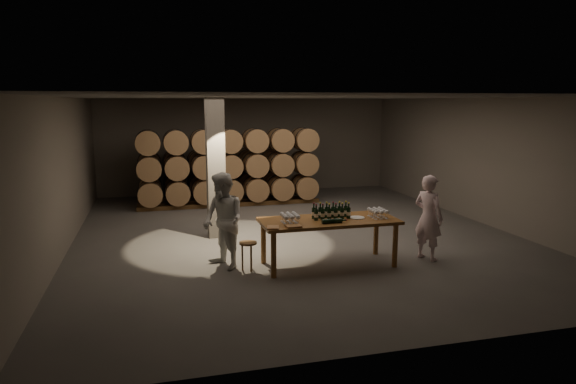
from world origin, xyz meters
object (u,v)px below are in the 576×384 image
object	(u,v)px
notebook_near	(293,226)
person_woman	(223,221)
stool	(248,247)
person_man	(428,217)
plate	(357,218)
tasting_table	(329,225)
bottle_cluster	(331,213)

from	to	relation	value
notebook_near	person_woman	distance (m)	1.37
notebook_near	person_woman	world-z (taller)	person_woman
stool	person_woman	distance (m)	0.67
notebook_near	person_man	world-z (taller)	person_man
person_man	person_woman	xyz separation A→B (m)	(-3.99, 0.48, 0.06)
person_woman	stool	bearing A→B (deg)	32.50
plate	tasting_table	bearing A→B (deg)	176.87
bottle_cluster	tasting_table	bearing A→B (deg)	-136.85
person_man	stool	bearing A→B (deg)	60.26
tasting_table	person_man	size ratio (longest dim) A/B	1.53
plate	stool	world-z (taller)	plate
bottle_cluster	notebook_near	size ratio (longest dim) A/B	2.67
notebook_near	person_man	distance (m)	2.85
stool	person_woman	size ratio (longest dim) A/B	0.30
bottle_cluster	notebook_near	xyz separation A→B (m)	(-0.88, -0.47, -0.10)
notebook_near	stool	size ratio (longest dim) A/B	0.50
tasting_table	person_woman	xyz separation A→B (m)	(-1.96, 0.34, 0.11)
notebook_near	person_woman	bearing A→B (deg)	145.48
plate	stool	xyz separation A→B (m)	(-2.10, 0.11, -0.46)
tasting_table	plate	bearing A→B (deg)	-3.13
bottle_cluster	person_man	distance (m)	1.98
bottle_cluster	person_man	xyz separation A→B (m)	(1.96, -0.20, -0.16)
plate	person_woman	size ratio (longest dim) A/B	0.16
tasting_table	notebook_near	distance (m)	0.92
tasting_table	person_man	bearing A→B (deg)	-3.93
bottle_cluster	stool	size ratio (longest dim) A/B	1.34
plate	notebook_near	bearing A→B (deg)	-164.59
tasting_table	plate	size ratio (longest dim) A/B	8.85
stool	tasting_table	bearing A→B (deg)	-3.13
notebook_near	stool	xyz separation A→B (m)	(-0.73, 0.49, -0.47)
tasting_table	stool	bearing A→B (deg)	176.87
tasting_table	bottle_cluster	world-z (taller)	bottle_cluster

